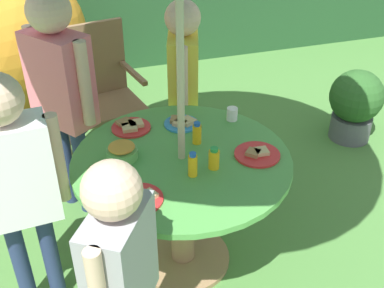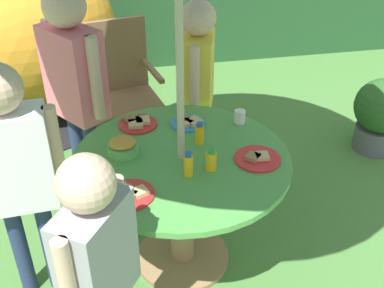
% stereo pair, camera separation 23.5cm
% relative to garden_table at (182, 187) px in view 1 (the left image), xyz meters
% --- Properties ---
extents(ground_plane, '(10.00, 10.00, 0.02)m').
position_rel_garden_table_xyz_m(ground_plane, '(0.00, 0.00, -0.54)').
color(ground_plane, '#477A38').
extents(garden_table, '(1.11, 1.11, 0.72)m').
position_rel_garden_table_xyz_m(garden_table, '(0.00, 0.00, 0.00)').
color(garden_table, '#93704C').
rests_on(garden_table, ground_plane).
extents(wooden_chair, '(0.61, 0.54, 1.00)m').
position_rel_garden_table_xyz_m(wooden_chair, '(-0.26, 1.25, 0.03)').
color(wooden_chair, brown).
rests_on(wooden_chair, ground_plane).
extents(potted_plant, '(0.42, 0.42, 0.58)m').
position_rel_garden_table_xyz_m(potted_plant, '(1.69, 0.86, -0.21)').
color(potted_plant, '#595960').
rests_on(potted_plant, ground_plane).
extents(child_in_yellow_shirt, '(0.28, 0.42, 1.28)m').
position_rel_garden_table_xyz_m(child_in_yellow_shirt, '(0.24, 0.76, 0.29)').
color(child_in_yellow_shirt, navy).
rests_on(child_in_yellow_shirt, ground_plane).
extents(child_in_pink_shirt, '(0.38, 0.42, 1.43)m').
position_rel_garden_table_xyz_m(child_in_pink_shirt, '(-0.51, 0.69, 0.38)').
color(child_in_pink_shirt, navy).
rests_on(child_in_pink_shirt, ground_plane).
extents(child_in_white_shirt, '(0.44, 0.22, 1.30)m').
position_rel_garden_table_xyz_m(child_in_white_shirt, '(-0.78, -0.05, 0.31)').
color(child_in_white_shirt, navy).
rests_on(child_in_white_shirt, ground_plane).
extents(child_in_grey_shirt, '(0.32, 0.36, 1.21)m').
position_rel_garden_table_xyz_m(child_in_grey_shirt, '(-0.43, -0.65, 0.24)').
color(child_in_grey_shirt, brown).
rests_on(child_in_grey_shirt, ground_plane).
extents(snack_bowl, '(0.16, 0.16, 0.08)m').
position_rel_garden_table_xyz_m(snack_bowl, '(-0.28, 0.09, 0.23)').
color(snack_bowl, '#66B259').
rests_on(snack_bowl, garden_table).
extents(plate_near_left, '(0.22, 0.22, 0.03)m').
position_rel_garden_table_xyz_m(plate_near_left, '(-0.28, -0.26, 0.20)').
color(plate_near_left, red).
rests_on(plate_near_left, garden_table).
extents(plate_center_back, '(0.23, 0.23, 0.03)m').
position_rel_garden_table_xyz_m(plate_center_back, '(0.37, -0.10, 0.20)').
color(plate_center_back, red).
rests_on(plate_center_back, garden_table).
extents(plate_mid_right, '(0.22, 0.22, 0.03)m').
position_rel_garden_table_xyz_m(plate_mid_right, '(-0.18, 0.36, 0.20)').
color(plate_mid_right, red).
rests_on(plate_mid_right, garden_table).
extents(plate_front_edge, '(0.19, 0.19, 0.03)m').
position_rel_garden_table_xyz_m(plate_front_edge, '(0.09, 0.31, 0.20)').
color(plate_front_edge, '#338CD8').
rests_on(plate_front_edge, garden_table).
extents(juice_bottle_near_right, '(0.05, 0.05, 0.13)m').
position_rel_garden_table_xyz_m(juice_bottle_near_right, '(0.01, -0.16, 0.25)').
color(juice_bottle_near_right, yellow).
rests_on(juice_bottle_near_right, garden_table).
extents(juice_bottle_far_left, '(0.05, 0.05, 0.12)m').
position_rel_garden_table_xyz_m(juice_bottle_far_left, '(0.12, 0.11, 0.25)').
color(juice_bottle_far_left, yellow).
rests_on(juice_bottle_far_left, garden_table).
extents(juice_bottle_far_right, '(0.05, 0.05, 0.10)m').
position_rel_garden_table_xyz_m(juice_bottle_far_right, '(-0.46, -0.19, 0.24)').
color(juice_bottle_far_right, yellow).
rests_on(juice_bottle_far_right, garden_table).
extents(juice_bottle_center_front, '(0.05, 0.05, 0.11)m').
position_rel_garden_table_xyz_m(juice_bottle_center_front, '(0.12, -0.13, 0.24)').
color(juice_bottle_center_front, yellow).
rests_on(juice_bottle_center_front, garden_table).
extents(cup_near, '(0.06, 0.06, 0.07)m').
position_rel_garden_table_xyz_m(cup_near, '(0.38, 0.28, 0.23)').
color(cup_near, white).
rests_on(cup_near, garden_table).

